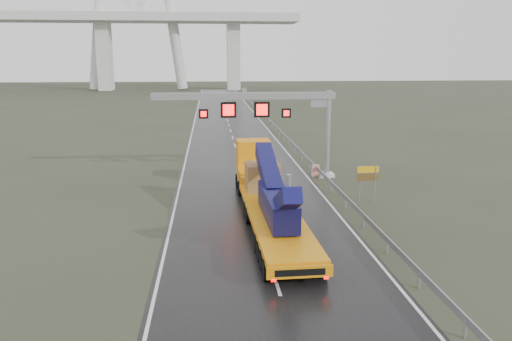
{
  "coord_description": "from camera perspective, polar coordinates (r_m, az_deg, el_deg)",
  "views": [
    {
      "loc": [
        -2.78,
        -22.26,
        9.73
      ],
      "look_at": [
        -0.11,
        6.65,
        3.2
      ],
      "focal_mm": 35.0,
      "sensor_mm": 36.0,
      "label": 1
    }
  ],
  "objects": [
    {
      "name": "sign_gantry",
      "position": [
        40.76,
        1.65,
        6.87
      ],
      "size": [
        14.9,
        1.2,
        7.42
      ],
      "color": "silver",
      "rests_on": "ground"
    },
    {
      "name": "exit_sign_pair",
      "position": [
        34.96,
        12.65,
        -0.7
      ],
      "size": [
        1.52,
        0.16,
        2.61
      ],
      "rotation": [
        0.0,
        0.0,
        0.06
      ],
      "color": "gray",
      "rests_on": "ground"
    },
    {
      "name": "road",
      "position": [
        63.08,
        -2.69,
        3.79
      ],
      "size": [
        11.0,
        200.0,
        0.02
      ],
      "primitive_type": "cube",
      "color": "black",
      "rests_on": "ground"
    },
    {
      "name": "heavy_haul_truck",
      "position": [
        31.8,
        1.05,
        -1.9
      ],
      "size": [
        3.24,
        19.05,
        4.46
      ],
      "rotation": [
        0.0,
        0.0,
        0.02
      ],
      "color": "orange",
      "rests_on": "ground"
    },
    {
      "name": "striped_barrier",
      "position": [
        42.4,
        6.81,
        0.0
      ],
      "size": [
        0.59,
        0.33,
        0.99
      ],
      "primitive_type": "cube",
      "rotation": [
        0.0,
        0.0,
        0.02
      ],
      "color": "red",
      "rests_on": "ground"
    },
    {
      "name": "guardrail",
      "position": [
        53.78,
        4.32,
        2.97
      ],
      "size": [
        0.2,
        140.0,
        1.4
      ],
      "primitive_type": null,
      "color": "gray",
      "rests_on": "ground"
    },
    {
      "name": "ground",
      "position": [
        24.45,
        1.73,
        -10.78
      ],
      "size": [
        400.0,
        400.0,
        0.0
      ],
      "primitive_type": "plane",
      "color": "#313525",
      "rests_on": "ground"
    }
  ]
}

